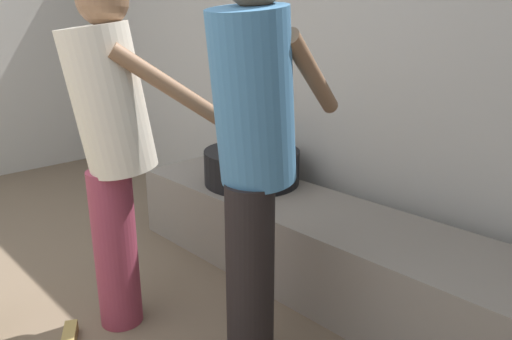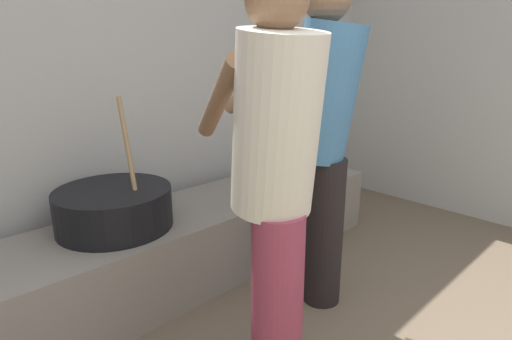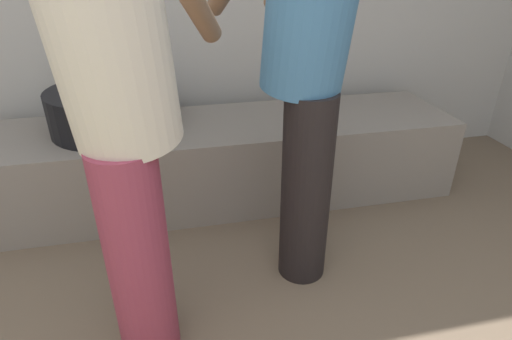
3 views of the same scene
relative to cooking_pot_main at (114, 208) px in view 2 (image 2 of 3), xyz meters
name	(u,v)px [view 2 (image 2 of 3)]	position (x,y,z in m)	size (l,w,h in m)	color
block_enclosure_rear	(56,86)	(-0.05, 0.48, 0.59)	(5.78, 0.20, 2.28)	#ADA8A0
hearth_ledge	(208,235)	(0.56, -0.04, -0.33)	(2.51, 0.60, 0.44)	slate
cooking_pot_main	(114,208)	(0.00, 0.00, 0.00)	(0.59, 0.59, 0.66)	black
cook_in_blue_shirt	(323,128)	(0.78, -0.72, 0.42)	(0.51, 0.75, 1.67)	black
cook_in_cream_shirt	(275,172)	(0.16, -0.99, 0.37)	(0.55, 0.73, 1.60)	#8C3347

